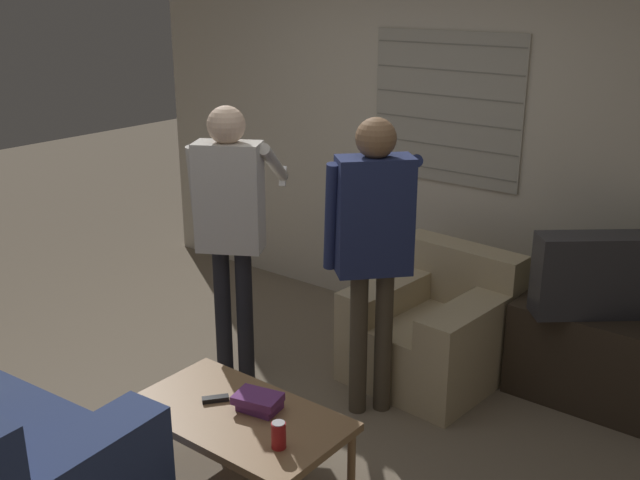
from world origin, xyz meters
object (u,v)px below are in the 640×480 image
(tv, at_px, (613,275))
(person_right_standing, at_px, (373,232))
(spare_remote, at_px, (215,399))
(soda_can, at_px, (279,435))
(person_left_standing, at_px, (230,213))
(coffee_table, at_px, (238,420))
(book_stack, at_px, (259,402))
(armchair_beige, at_px, (435,328))

(tv, bearing_deg, person_right_standing, 0.40)
(spare_remote, bearing_deg, soda_can, 26.71)
(person_left_standing, bearing_deg, person_right_standing, -15.95)
(person_right_standing, xyz_separation_m, soda_can, (0.23, -1.05, -0.62))
(tv, distance_m, spare_remote, 2.27)
(soda_can, bearing_deg, person_right_standing, 102.33)
(coffee_table, xyz_separation_m, person_left_standing, (-0.75, 0.76, 0.71))
(coffee_table, bearing_deg, book_stack, 54.95)
(tv, relative_size, person_right_standing, 0.47)
(person_left_standing, relative_size, spare_remote, 13.33)
(armchair_beige, bearing_deg, person_left_standing, 44.05)
(person_right_standing, bearing_deg, person_left_standing, 146.19)
(armchair_beige, distance_m, person_right_standing, 0.96)
(tv, distance_m, person_right_standing, 1.37)
(person_left_standing, relative_size, person_right_standing, 1.00)
(tv, bearing_deg, person_left_standing, -10.25)
(coffee_table, xyz_separation_m, spare_remote, (-0.16, 0.01, 0.05))
(person_right_standing, height_order, spare_remote, person_right_standing)
(tv, relative_size, soda_can, 6.32)
(person_right_standing, height_order, soda_can, person_right_standing)
(armchair_beige, height_order, coffee_table, armchair_beige)
(spare_remote, bearing_deg, tv, 92.99)
(tv, height_order, soda_can, tv)
(armchair_beige, bearing_deg, tv, -158.42)
(soda_can, height_order, spare_remote, soda_can)
(book_stack, xyz_separation_m, soda_can, (0.28, -0.18, 0.02))
(coffee_table, height_order, book_stack, book_stack)
(book_stack, height_order, soda_can, soda_can)
(person_right_standing, bearing_deg, soda_can, -124.96)
(armchair_beige, xyz_separation_m, spare_remote, (-0.36, -1.53, 0.10))
(book_stack, height_order, spare_remote, book_stack)
(tv, distance_m, soda_can, 2.11)
(tv, relative_size, spare_remote, 6.28)
(person_left_standing, bearing_deg, soda_can, -67.30)
(person_right_standing, relative_size, soda_can, 13.40)
(person_left_standing, height_order, book_stack, person_left_standing)
(tv, xyz_separation_m, soda_can, (-0.79, -1.92, -0.35))
(person_right_standing, bearing_deg, coffee_table, -143.68)
(armchair_beige, distance_m, tv, 1.09)
(coffee_table, xyz_separation_m, person_right_standing, (0.11, 0.96, 0.71))
(armchair_beige, bearing_deg, book_stack, 88.98)
(tv, bearing_deg, book_stack, 18.49)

